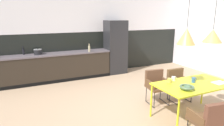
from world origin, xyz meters
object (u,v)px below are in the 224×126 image
Objects in this scene: armchair_facing_counter at (156,82)px; pendant_lamp_over_table_far at (213,36)px; mug_white_ceramic at (174,78)px; armchair_by_stool at (211,118)px; open_book at (219,83)px; mug_short_terracotta at (170,80)px; mug_wide_latte at (194,80)px; cooking_pot at (38,52)px; dining_table at (194,86)px; pendant_lamp_over_table_near at (186,36)px; armchair_far_side at (178,81)px; bottle_vinegar_dark at (23,51)px; refrigerator_column at (115,47)px; bottle_spice_small at (89,48)px; fruit_bowl at (187,87)px.

armchair_facing_counter is 0.56× the size of pendant_lamp_over_table_far.
armchair_facing_counter is at bearing 87.33° from mug_white_ceramic.
pendant_lamp_over_table_far reaches higher than mug_white_ceramic.
armchair_by_stool is 2.98× the size of open_book.
armchair_facing_counter is 1.32m from open_book.
mug_short_terracotta is at bearing 95.76° from armchair_by_stool.
cooking_pot reaches higher than mug_wide_latte.
pendant_lamp_over_table_near reaches higher than dining_table.
mug_white_ceramic reaches higher than armchair_facing_counter.
armchair_far_side is 2.98× the size of bottle_vinegar_dark.
armchair_far_side reaches higher than open_book.
cooking_pot is (-2.20, 3.43, 0.19)m from mug_short_terracotta.
pendant_lamp_over_table_near is at bearing -172.11° from mug_wide_latte.
refrigerator_column is 15.47× the size of mug_white_ceramic.
pendant_lamp_over_table_far is at bearing -85.70° from refrigerator_column.
bottle_vinegar_dark is at bearing 176.02° from refrigerator_column.
armchair_by_stool reaches higher than open_book.
refrigerator_column is 3.58m from mug_wide_latte.
bottle_vinegar_dark reaches higher than armchair_by_stool.
armchair_facing_counter is (-0.58, 0.10, 0.02)m from armchair_far_side.
bottle_spice_small is (-1.01, 3.48, 0.31)m from dining_table.
pendant_lamp_over_table_near is (0.70, -3.48, 0.69)m from bottle_spice_small.
refrigerator_column is at bearing 89.47° from dining_table.
pendant_lamp_over_table_far is at bearing 11.67° from fruit_bowl.
pendant_lamp_over_table_far is (3.31, -3.89, 0.68)m from bottle_vinegar_dark.
refrigerator_column is 3.33m from mug_white_ceramic.
armchair_facing_counter is at bearing 80.68° from fruit_bowl.
mug_white_ceramic is (-0.27, -3.31, -0.17)m from refrigerator_column.
mug_white_ceramic is at bearing 126.36° from dining_table.
bottle_vinegar_dark is 5.15m from pendant_lamp_over_table_far.
refrigerator_column is at bearing -88.73° from armchair_facing_counter.
open_book is at bearing -13.69° from pendant_lamp_over_table_near.
armchair_far_side is at bearing -42.12° from bottle_vinegar_dark.
bottle_vinegar_dark is at bearing -40.86° from armchair_far_side.
mug_wide_latte is (0.25, -0.85, 0.28)m from armchair_facing_counter.
bottle_spice_small is at bearing -171.88° from refrigerator_column.
armchair_facing_counter is 2.95× the size of open_book.
cooking_pot is 0.18× the size of pendant_lamp_over_table_near.
bottle_spice_small reaches higher than open_book.
pendant_lamp_over_table_near reaches higher than mug_wide_latte.
mug_short_terracotta is 0.48× the size of bottle_vinegar_dark.
fruit_bowl is 0.88m from open_book.
pendant_lamp_over_table_near is at bearing 178.76° from dining_table.
open_book is 0.96m from pendant_lamp_over_table_far.
bottle_vinegar_dark is at bearing 122.93° from fruit_bowl.
open_book is 0.19× the size of pendant_lamp_over_table_far.
bottle_spice_small is at bearing 100.70° from mug_short_terracotta.
mug_wide_latte is at bearing 29.71° from fruit_bowl.
armchair_facing_counter is 3.04× the size of bottle_vinegar_dark.
open_book is at bearing -83.19° from refrigerator_column.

